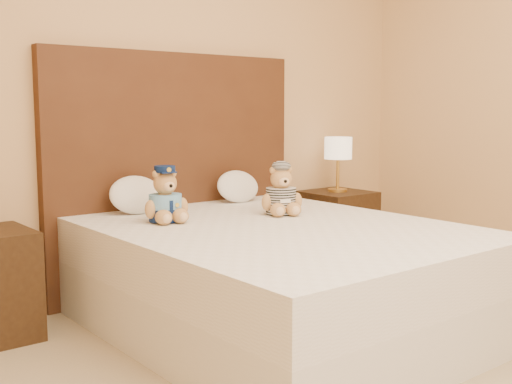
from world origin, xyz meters
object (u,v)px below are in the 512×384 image
Objects in this scene: pillow_right at (238,185)px; teddy_prisoner at (281,190)px; pillow_left at (136,193)px; lamp at (338,151)px; nightstand_right at (337,228)px; teddy_police at (165,194)px; bed at (279,278)px.

teddy_prisoner is at bearing -100.77° from pillow_right.
lamp is at bearing -1.05° from pillow_left.
teddy_police reaches higher than nightstand_right.
teddy_police is at bearing -168.80° from lamp.
bed is at bearing -42.94° from teddy_police.
bed and nightstand_right have the same top height.
lamp reaches higher than nightstand_right.
teddy_police is at bearing -174.64° from teddy_prisoner.
pillow_left is (-1.63, 0.03, 0.39)m from nightstand_right.
bed is 1.48m from nightstand_right.
pillow_right is at bearing 0.00° from pillow_left.
lamp is 1.64m from pillow_left.
teddy_police is 0.68m from teddy_prisoner.
pillow_left is at bearing 180.00° from pillow_right.
teddy_prisoner reaches higher than nightstand_right.
pillow_right reaches higher than nightstand_right.
pillow_left reaches higher than bed.
lamp is 1.34× the size of teddy_police.
teddy_prisoner reaches higher than pillow_left.
pillow_left reaches higher than pillow_right.
bed is at bearing -147.38° from nightstand_right.
bed is at bearing -109.95° from teddy_prisoner.
bed is 7.02× the size of teddy_prisoner.
nightstand_right is 1.93× the size of teddy_prisoner.
lamp is 1.14m from teddy_prisoner.
teddy_police is 0.89× the size of pillow_left.
lamp is (1.25, 0.80, 0.57)m from bed.
bed is 0.99m from pillow_left.
teddy_police reaches higher than pillow_right.
lamp is at bearing -1.92° from pillow_right.
bed is 0.75m from teddy_police.
pillow_right is (-0.89, 0.03, 0.39)m from nightstand_right.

